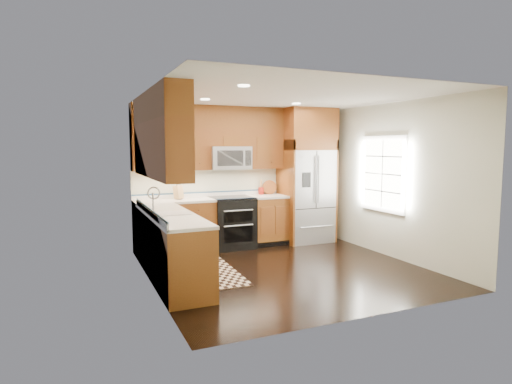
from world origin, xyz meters
name	(u,v)px	position (x,y,z in m)	size (l,w,h in m)	color
ground	(285,269)	(0.00, 0.00, 0.00)	(4.00, 4.00, 0.00)	black
wall_back	(238,176)	(0.00, 2.00, 1.30)	(4.00, 0.02, 2.60)	silver
wall_left	(151,190)	(-2.00, 0.00, 1.30)	(0.02, 4.00, 2.60)	silver
wall_right	(392,180)	(2.00, 0.00, 1.30)	(0.02, 4.00, 2.60)	silver
window	(383,174)	(1.98, 0.20, 1.40)	(0.04, 1.10, 1.30)	white
base_cabinets	(191,236)	(-1.23, 0.90, 0.45)	(2.85, 3.00, 0.90)	brown
countertop	(197,205)	(-1.09, 1.01, 0.92)	(2.86, 3.01, 0.04)	silver
upper_cabinets	(191,137)	(-1.15, 1.09, 2.02)	(2.85, 3.00, 1.15)	brown
range	(232,223)	(-0.25, 1.67, 0.47)	(0.76, 0.67, 0.95)	black
microwave	(229,158)	(-0.25, 1.80, 1.66)	(0.76, 0.40, 0.42)	#B2B2B7
refrigerator	(307,175)	(1.30, 1.63, 1.30)	(0.98, 0.75, 2.60)	#B2B2B7
sink_faucet	(168,210)	(-1.73, 0.23, 0.99)	(0.54, 0.44, 0.37)	#B2B2B7
rug	(205,273)	(-1.20, 0.27, 0.01)	(0.94, 1.57, 0.01)	black
knife_block	(178,192)	(-1.22, 1.79, 1.06)	(0.16, 0.18, 0.31)	tan
utensil_crock	(261,189)	(0.44, 1.91, 1.04)	(0.12, 0.12, 0.29)	maroon
cutting_board	(269,194)	(0.61, 1.88, 0.95)	(0.28, 0.28, 0.02)	brown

